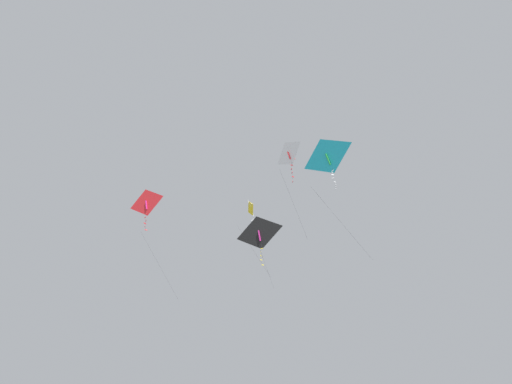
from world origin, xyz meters
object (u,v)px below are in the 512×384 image
at_px(kite_delta_near_left, 289,154).
at_px(kite_delta_upper_right, 328,157).
at_px(kite_diamond_far_centre, 251,210).
at_px(kite_delta_mid_left, 260,233).
at_px(kite_delta_low_drifter, 147,204).

distance_m(kite_delta_near_left, kite_delta_upper_right, 4.24).
height_order(kite_delta_near_left, kite_delta_upper_right, kite_delta_upper_right).
bearing_deg(kite_diamond_far_centre, kite_delta_near_left, -15.05).
bearing_deg(kite_delta_mid_left, kite_delta_low_drifter, -115.41).
height_order(kite_delta_low_drifter, kite_delta_upper_right, kite_delta_upper_right).
bearing_deg(kite_delta_upper_right, kite_delta_mid_left, -179.08).
bearing_deg(kite_delta_mid_left, kite_delta_upper_right, -13.44).
distance_m(kite_diamond_far_centre, kite_delta_mid_left, 2.74).
height_order(kite_delta_mid_left, kite_delta_upper_right, kite_delta_upper_right).
distance_m(kite_delta_mid_left, kite_delta_upper_right, 7.83).
bearing_deg(kite_delta_low_drifter, kite_delta_near_left, 19.77).
xyz_separation_m(kite_delta_near_left, kite_delta_low_drifter, (3.54, -9.01, -2.78)).
height_order(kite_delta_low_drifter, kite_delta_mid_left, kite_delta_mid_left).
xyz_separation_m(kite_diamond_far_centre, kite_delta_mid_left, (0.14, 0.93, -2.57)).
height_order(kite_delta_near_left, kite_delta_low_drifter, kite_delta_near_left).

